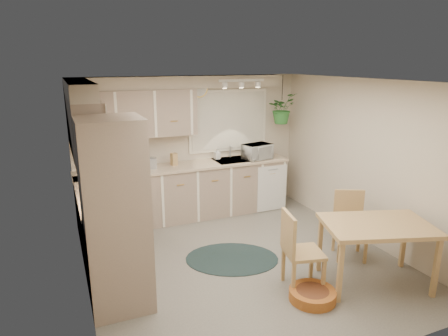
{
  "coord_description": "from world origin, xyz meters",
  "views": [
    {
      "loc": [
        -2.16,
        -4.44,
        2.64
      ],
      "look_at": [
        -0.04,
        0.55,
        1.18
      ],
      "focal_mm": 32.0,
      "sensor_mm": 36.0,
      "label": 1
    }
  ],
  "objects_px": {
    "dining_table": "(375,254)",
    "chair_left": "(304,250)",
    "chair_back": "(351,226)",
    "braided_rug": "(232,259)",
    "pet_bed": "(312,295)",
    "microwave": "(257,150)"
  },
  "relations": [
    {
      "from": "dining_table",
      "to": "braided_rug",
      "type": "xyz_separation_m",
      "value": [
        -1.34,
        1.22,
        -0.39
      ]
    },
    {
      "from": "microwave",
      "to": "braided_rug",
      "type": "bearing_deg",
      "value": -139.37
    },
    {
      "from": "chair_left",
      "to": "chair_back",
      "type": "relative_size",
      "value": 1.04
    },
    {
      "from": "dining_table",
      "to": "pet_bed",
      "type": "xyz_separation_m",
      "value": [
        -0.89,
        -0.02,
        -0.33
      ]
    },
    {
      "from": "braided_rug",
      "to": "microwave",
      "type": "xyz_separation_m",
      "value": [
        1.21,
        1.6,
        1.1
      ]
    },
    {
      "from": "chair_left",
      "to": "chair_back",
      "type": "bearing_deg",
      "value": 123.8
    },
    {
      "from": "pet_bed",
      "to": "dining_table",
      "type": "bearing_deg",
      "value": 1.38
    },
    {
      "from": "chair_back",
      "to": "braided_rug",
      "type": "height_order",
      "value": "chair_back"
    },
    {
      "from": "dining_table",
      "to": "chair_left",
      "type": "height_order",
      "value": "chair_left"
    },
    {
      "from": "chair_left",
      "to": "microwave",
      "type": "height_order",
      "value": "microwave"
    },
    {
      "from": "braided_rug",
      "to": "dining_table",
      "type": "bearing_deg",
      "value": -42.44
    },
    {
      "from": "microwave",
      "to": "dining_table",
      "type": "bearing_deg",
      "value": -99.72
    },
    {
      "from": "chair_left",
      "to": "chair_back",
      "type": "height_order",
      "value": "chair_left"
    },
    {
      "from": "dining_table",
      "to": "chair_left",
      "type": "relative_size",
      "value": 1.3
    },
    {
      "from": "dining_table",
      "to": "chair_back",
      "type": "xyz_separation_m",
      "value": [
        0.18,
        0.65,
        0.07
      ]
    },
    {
      "from": "chair_back",
      "to": "braided_rug",
      "type": "xyz_separation_m",
      "value": [
        -1.52,
        0.57,
        -0.45
      ]
    },
    {
      "from": "dining_table",
      "to": "pet_bed",
      "type": "relative_size",
      "value": 2.33
    },
    {
      "from": "chair_left",
      "to": "pet_bed",
      "type": "xyz_separation_m",
      "value": [
        -0.05,
        -0.28,
        -0.42
      ]
    },
    {
      "from": "dining_table",
      "to": "microwave",
      "type": "distance_m",
      "value": 2.92
    },
    {
      "from": "chair_back",
      "to": "microwave",
      "type": "xyz_separation_m",
      "value": [
        -0.31,
        2.18,
        0.65
      ]
    },
    {
      "from": "dining_table",
      "to": "chair_left",
      "type": "bearing_deg",
      "value": 162.88
    },
    {
      "from": "chair_back",
      "to": "pet_bed",
      "type": "height_order",
      "value": "chair_back"
    }
  ]
}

